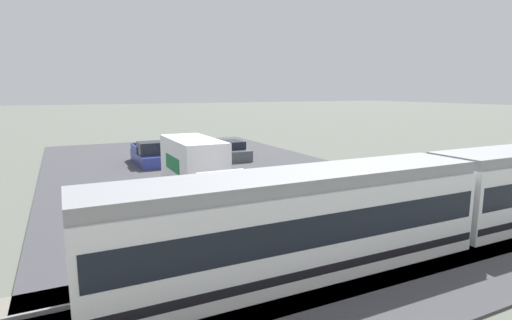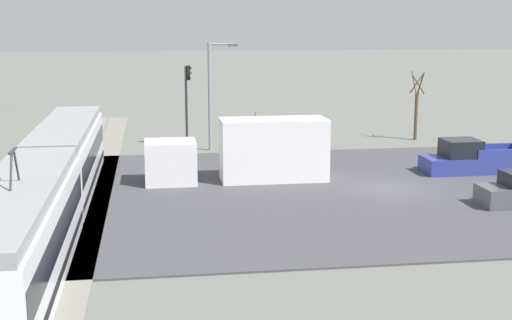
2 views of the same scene
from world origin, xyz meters
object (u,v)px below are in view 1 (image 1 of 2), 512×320
Objects in this scene: pickup_truck at (149,155)px; sedan_car_0 at (233,151)px; light_rail_tram at (445,199)px; box_truck at (201,174)px.

pickup_truck is 1.26× the size of sedan_car_0.
box_truck is (7.13, -9.29, -0.11)m from light_rail_tram.
sedan_car_0 is at bearing -89.30° from light_rail_tram.
sedan_car_0 is (-6.87, -12.01, -0.86)m from box_truck.
box_truck is 13.86m from sedan_car_0.
light_rail_tram is 23.07m from pickup_truck.
pickup_truck is 7.11m from sedan_car_0.
box_truck is at bearing 91.01° from pickup_truck.
pickup_truck is (0.22, -12.56, -0.80)m from box_truck.
sedan_car_0 is at bearing -119.75° from box_truck.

